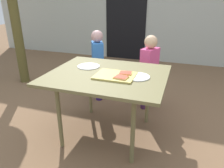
{
  "coord_description": "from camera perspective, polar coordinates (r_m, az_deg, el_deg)",
  "views": [
    {
      "loc": [
        0.69,
        -1.87,
        1.4
      ],
      "look_at": [
        0.05,
        0.0,
        0.58
      ],
      "focal_mm": 34.94,
      "sensor_mm": 36.0,
      "label": 1
    }
  ],
  "objects": [
    {
      "name": "ground_plane",
      "position": [
        2.43,
        -1.1,
        -12.57
      ],
      "size": [
        16.0,
        16.0,
        0.0
      ],
      "primitive_type": "plane",
      "color": "brown"
    },
    {
      "name": "house_door",
      "position": [
        4.98,
        3.65,
        17.9
      ],
      "size": [
        0.9,
        0.02,
        2.0
      ],
      "primitive_type": "cube",
      "color": "black",
      "rests_on": "ground"
    },
    {
      "name": "dining_table",
      "position": [
        2.14,
        -1.22,
        1.36
      ],
      "size": [
        1.14,
        0.94,
        0.68
      ],
      "color": "brown",
      "rests_on": "ground"
    },
    {
      "name": "cutting_board",
      "position": [
        2.04,
        0.84,
        2.21
      ],
      "size": [
        0.37,
        0.29,
        0.02
      ],
      "primitive_type": "cube",
      "color": "tan",
      "rests_on": "dining_table"
    },
    {
      "name": "pizza_slice_near_right",
      "position": [
        1.96,
        2.39,
        1.78
      ],
      "size": [
        0.13,
        0.12,
        0.01
      ],
      "color": "tan",
      "rests_on": "cutting_board"
    },
    {
      "name": "pizza_slice_far_right",
      "position": [
        2.07,
        3.53,
        2.88
      ],
      "size": [
        0.13,
        0.12,
        0.01
      ],
      "color": "tan",
      "rests_on": "cutting_board"
    },
    {
      "name": "plate_white_right",
      "position": [
        2.04,
        6.62,
        1.96
      ],
      "size": [
        0.24,
        0.24,
        0.01
      ],
      "primitive_type": "cylinder",
      "color": "white",
      "rests_on": "dining_table"
    },
    {
      "name": "plate_white_left",
      "position": [
        2.33,
        -6.14,
        4.65
      ],
      "size": [
        0.24,
        0.24,
        0.01
      ],
      "primitive_type": "cylinder",
      "color": "white",
      "rests_on": "dining_table"
    },
    {
      "name": "child_left",
      "position": [
        3.0,
        -3.77,
        5.94
      ],
      "size": [
        0.24,
        0.28,
        0.96
      ],
      "color": "navy",
      "rests_on": "ground"
    },
    {
      "name": "child_right",
      "position": [
        2.78,
        9.69,
        4.05
      ],
      "size": [
        0.22,
        0.27,
        0.95
      ],
      "color": "#4A254A",
      "rests_on": "ground"
    }
  ]
}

